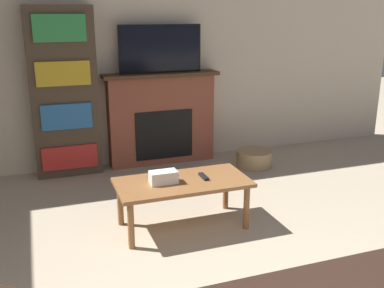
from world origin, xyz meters
name	(u,v)px	position (x,y,z in m)	size (l,w,h in m)	color
wall_back	(135,46)	(0.00, 4.35, 1.35)	(6.97, 0.06, 2.70)	beige
fireplace	(161,118)	(0.25, 4.21, 0.54)	(1.33, 0.28, 1.06)	brown
tv	(160,49)	(0.25, 4.19, 1.33)	(0.94, 0.03, 0.53)	black
coffee_table	(183,187)	(-0.05, 2.54, 0.36)	(1.08, 0.54, 0.41)	brown
tissue_box	(163,177)	(-0.21, 2.54, 0.46)	(0.22, 0.12, 0.10)	white
remote_control	(204,176)	(0.14, 2.54, 0.42)	(0.04, 0.15, 0.02)	black
bookshelf	(64,93)	(-0.82, 4.19, 0.90)	(0.69, 0.29, 1.79)	#4C3D2D
storage_basket	(254,158)	(1.22, 3.70, 0.09)	(0.42, 0.42, 0.19)	tan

